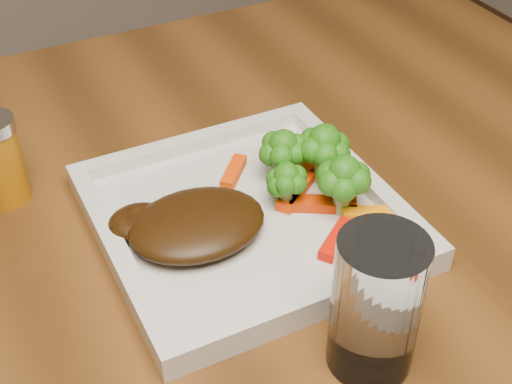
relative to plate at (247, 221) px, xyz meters
name	(u,v)px	position (x,y,z in m)	size (l,w,h in m)	color
plate	(247,221)	(0.00, 0.00, 0.00)	(0.27, 0.27, 0.01)	silver
steak	(197,224)	(-0.05, -0.01, 0.02)	(0.13, 0.10, 0.03)	#341D07
broccoli_0	(283,151)	(0.06, 0.03, 0.04)	(0.05, 0.05, 0.07)	#297713
broccoli_1	(324,153)	(0.09, 0.02, 0.04)	(0.06, 0.06, 0.06)	#155F0F
broccoli_2	(343,186)	(0.08, -0.03, 0.04)	(0.06, 0.06, 0.06)	#256D12
broccoli_3	(287,180)	(0.04, 0.00, 0.04)	(0.05, 0.05, 0.06)	#306410
carrot_0	(336,240)	(0.05, -0.07, 0.01)	(0.05, 0.01, 0.01)	red
carrot_1	(372,214)	(0.10, -0.06, 0.01)	(0.06, 0.01, 0.01)	orange
carrot_3	(316,160)	(0.10, 0.04, 0.01)	(0.06, 0.02, 0.01)	#FF4B04
carrot_4	(234,172)	(0.02, 0.06, 0.01)	(0.05, 0.01, 0.01)	#E53C03
carrot_5	(323,204)	(0.07, -0.02, 0.01)	(0.06, 0.02, 0.01)	red
carrot_6	(296,191)	(0.06, 0.01, 0.01)	(0.06, 0.02, 0.01)	#FF3704
drinking_glass	(376,305)	(0.02, -0.18, 0.05)	(0.07, 0.07, 0.12)	silver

